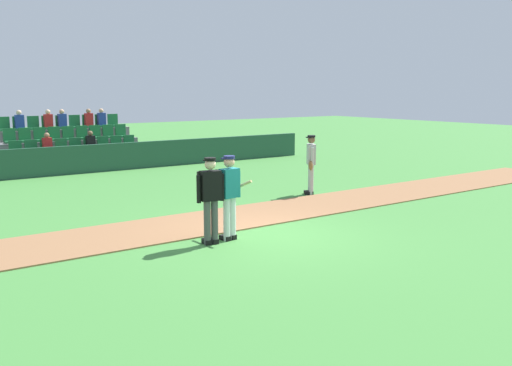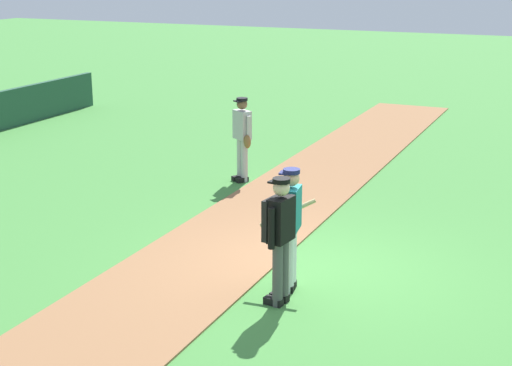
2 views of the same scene
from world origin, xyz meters
name	(u,v)px [view 2 (image 2 of 2)]	position (x,y,z in m)	size (l,w,h in m)	color
ground_plane	(313,272)	(0.00, 0.00, 0.00)	(80.00, 80.00, 0.00)	#42843A
infield_dirt_path	(212,254)	(0.00, 1.69, 0.01)	(28.00, 2.20, 0.03)	#936642
batter_teal_jersey	(291,224)	(-0.74, 0.08, 0.97)	(0.73, 0.74, 1.76)	white
umpire_home_plate	(279,234)	(-1.22, 0.05, 1.00)	(0.59, 0.34, 1.76)	#4C4C4C
runner_grey_jersey	(242,136)	(4.01, 3.03, 0.96)	(0.49, 0.57, 1.76)	#B2B2B2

